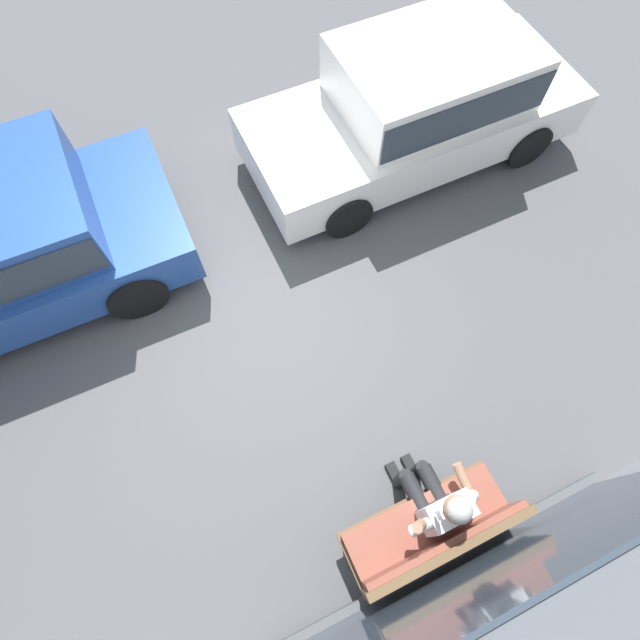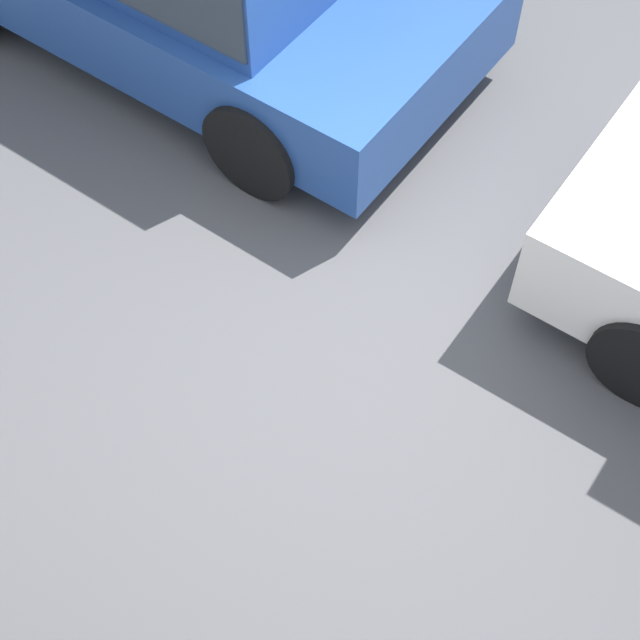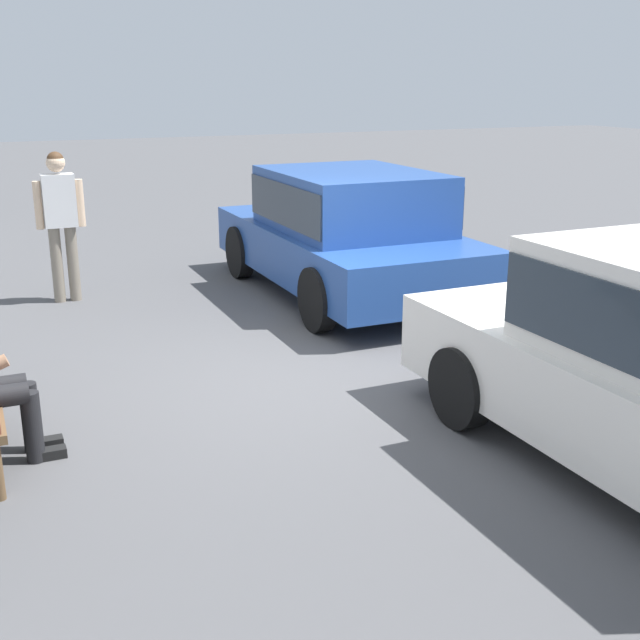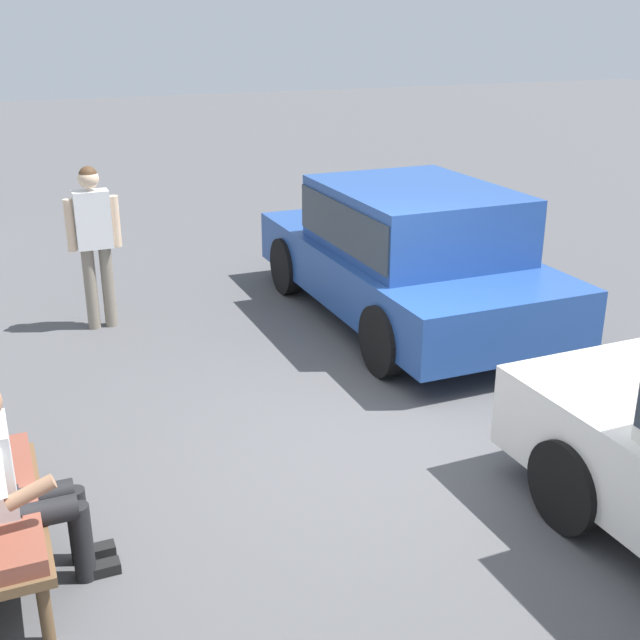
# 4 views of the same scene
# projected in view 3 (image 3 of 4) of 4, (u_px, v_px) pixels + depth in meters

# --- Properties ---
(ground_plane) EXTENTS (60.00, 60.00, 0.00)m
(ground_plane) POSITION_uv_depth(u_px,v_px,m) (309.00, 375.00, 7.07)
(ground_plane) COLOR #4C4C4F
(parked_car_mid) EXTENTS (4.14, 2.02, 1.49)m
(parked_car_mid) POSITION_uv_depth(u_px,v_px,m) (348.00, 228.00, 9.48)
(parked_car_mid) COLOR #23478E
(parked_car_mid) RESTS_ON ground_plane
(pedestrian_standing) EXTENTS (0.21, 0.55, 1.73)m
(pedestrian_standing) POSITION_uv_depth(u_px,v_px,m) (60.00, 214.00, 9.15)
(pedestrian_standing) COLOR gray
(pedestrian_standing) RESTS_ON ground_plane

